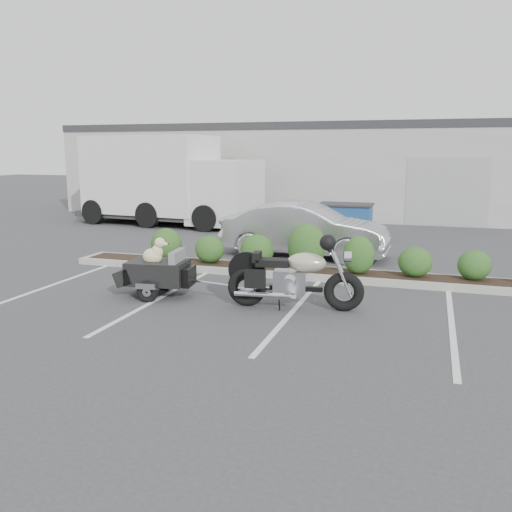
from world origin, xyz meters
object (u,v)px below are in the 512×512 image
(pet_trailer, at_px, (157,271))
(sedan, at_px, (305,230))
(dumpster, at_px, (345,221))
(motorcycle, at_px, (294,278))
(delivery_truck, at_px, (168,182))

(pet_trailer, distance_m, sedan, 5.25)
(pet_trailer, height_order, dumpster, pet_trailer)
(motorcycle, xyz_separation_m, delivery_truck, (-7.47, 9.78, 1.06))
(dumpster, height_order, delivery_truck, delivery_truck)
(motorcycle, distance_m, sedan, 5.02)
(dumpster, bearing_deg, motorcycle, -87.65)
(motorcycle, bearing_deg, pet_trailer, 172.47)
(pet_trailer, bearing_deg, dumpster, 66.84)
(dumpster, bearing_deg, pet_trailer, -106.25)
(dumpster, bearing_deg, sedan, -99.28)
(sedan, bearing_deg, delivery_truck, 55.17)
(motorcycle, bearing_deg, sedan, 93.60)
(motorcycle, xyz_separation_m, sedan, (-0.93, 4.93, 0.16))
(motorcycle, relative_size, dumpster, 1.43)
(motorcycle, height_order, dumpster, motorcycle)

